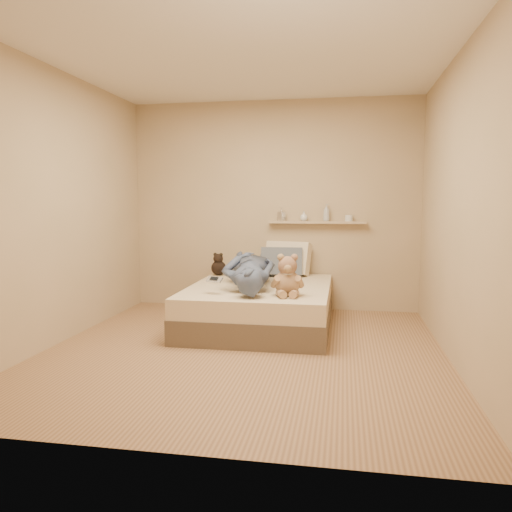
% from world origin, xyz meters
% --- Properties ---
extents(room, '(3.80, 3.80, 3.80)m').
position_xyz_m(room, '(0.00, 0.00, 1.30)').
color(room, '#9E7852').
rests_on(room, ground).
extents(bed, '(1.50, 1.90, 0.45)m').
position_xyz_m(bed, '(0.00, 0.93, 0.22)').
color(bed, brown).
rests_on(bed, floor).
extents(game_console, '(0.17, 0.11, 0.06)m').
position_xyz_m(game_console, '(-0.36, 0.35, 0.59)').
color(game_console, silver).
rests_on(game_console, bed).
extents(teddy_bear, '(0.34, 0.33, 0.41)m').
position_xyz_m(teddy_bear, '(0.36, 0.37, 0.62)').
color(teddy_bear, '#9E7D56').
rests_on(teddy_bear, bed).
extents(dark_plush, '(0.18, 0.18, 0.28)m').
position_xyz_m(dark_plush, '(-0.63, 1.56, 0.57)').
color(dark_plush, black).
rests_on(dark_plush, bed).
extents(pillow_cream, '(0.60, 0.41, 0.43)m').
position_xyz_m(pillow_cream, '(0.20, 1.76, 0.65)').
color(pillow_cream, beige).
rests_on(pillow_cream, bed).
extents(pillow_grey, '(0.51, 0.29, 0.37)m').
position_xyz_m(pillow_grey, '(0.14, 1.62, 0.62)').
color(pillow_grey, slate).
rests_on(pillow_grey, bed).
extents(person, '(0.83, 1.63, 0.37)m').
position_xyz_m(person, '(-0.11, 0.87, 0.64)').
color(person, '#444B6C').
rests_on(person, bed).
extents(wall_shelf, '(1.20, 0.12, 0.03)m').
position_xyz_m(wall_shelf, '(0.55, 1.84, 1.10)').
color(wall_shelf, tan).
rests_on(wall_shelf, wall_back).
extents(shelf_bottles, '(0.93, 0.11, 0.21)m').
position_xyz_m(shelf_bottles, '(0.51, 1.84, 1.19)').
color(shelf_bottles, silver).
rests_on(shelf_bottles, wall_shelf).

